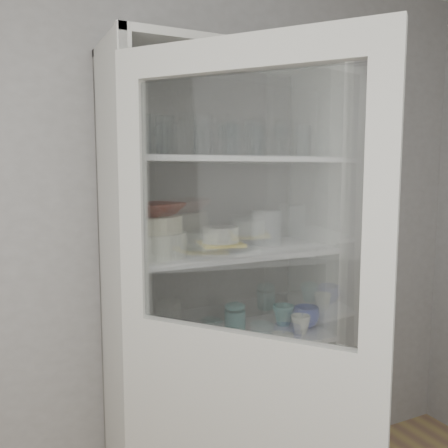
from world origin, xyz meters
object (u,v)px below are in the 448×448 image
cream_bowl (156,224)px  white_ramekin (221,235)px  cupboard_door (241,401)px  mug_white (301,324)px  goblet_0 (161,138)px  plate_stack_front (156,245)px  plate_stack_back (166,243)px  cream_dish (167,426)px  goblet_3 (281,138)px  glass_platter (221,247)px  terracotta_bowl (156,209)px  teal_jar (235,319)px  goblet_1 (225,139)px  yellow_trivet (221,244)px  pantry_cabinet (218,315)px  mug_teal (284,315)px  tin_box (230,416)px  mug_blue (306,317)px  grey_bowl_stack (266,227)px  white_canister (132,334)px  goblet_2 (252,137)px

cream_bowl → white_ramekin: cream_bowl is taller
cupboard_door → mug_white: bearing=91.5°
goblet_0 → plate_stack_front: 0.47m
plate_stack_back → cream_dish: size_ratio=0.73×
goblet_3 → mug_white: bearing=-95.2°
cupboard_door → glass_platter: 0.73m
terracotta_bowl → teal_jar: 0.67m
goblet_1 → yellow_trivet: 0.49m
pantry_cabinet → mug_teal: (0.33, -0.05, -0.03)m
glass_platter → tin_box: glass_platter is taller
mug_blue → goblet_3: bearing=105.3°
plate_stack_back → mug_white: plate_stack_back is taller
terracotta_bowl → mug_blue: terracotta_bowl is taller
cream_bowl → cream_dish: bearing=46.7°
cream_bowl → terracotta_bowl: size_ratio=0.99×
plate_stack_front → mug_teal: (0.65, 0.07, -0.40)m
plate_stack_front → cream_bowl: 0.08m
glass_platter → mug_teal: size_ratio=2.91×
plate_stack_back → plate_stack_front: bearing=-122.7°
white_ramekin → mug_white: (0.35, -0.11, -0.42)m
goblet_0 → goblet_1: 0.31m
yellow_trivet → goblet_1: bearing=57.1°
cupboard_door → goblet_1: bearing=119.5°
pantry_cabinet → cupboard_door: pantry_cabinet is taller
glass_platter → mug_white: (0.35, -0.11, -0.37)m
goblet_3 → terracotta_bowl: bearing=-167.7°
goblet_0 → cream_bowl: size_ratio=0.74×
grey_bowl_stack → teal_jar: size_ratio=1.37×
plate_stack_front → mug_white: bearing=-5.4°
glass_platter → white_canister: glass_platter is taller
cream_bowl → tin_box: size_ratio=1.06×
plate_stack_back → terracotta_bowl: terracotta_bowl is taller
goblet_0 → white_ramekin: goblet_0 is taller
goblet_0 → glass_platter: size_ratio=0.52×
white_canister → pantry_cabinet: bearing=4.9°
plate_stack_front → white_canister: 0.40m
cream_bowl → white_ramekin: 0.32m
pantry_cabinet → cream_dish: (-0.27, -0.06, -0.44)m
plate_stack_back → white_ramekin: (0.22, -0.09, 0.04)m
goblet_0 → grey_bowl_stack: goblet_0 is taller
white_ramekin → glass_platter: bearing=0.0°
mug_blue → yellow_trivet: bearing=167.8°
glass_platter → goblet_3: bearing=15.0°
goblet_3 → goblet_2: bearing=-178.3°
teal_jar → white_canister: (-0.49, -0.02, 0.01)m
cream_dish → plate_stack_front: bearing=-133.3°
terracotta_bowl → yellow_trivet: bearing=9.0°
goblet_2 → mug_blue: goblet_2 is taller
goblet_2 → plate_stack_front: size_ratio=0.79×
pantry_cabinet → goblet_2: bearing=8.7°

